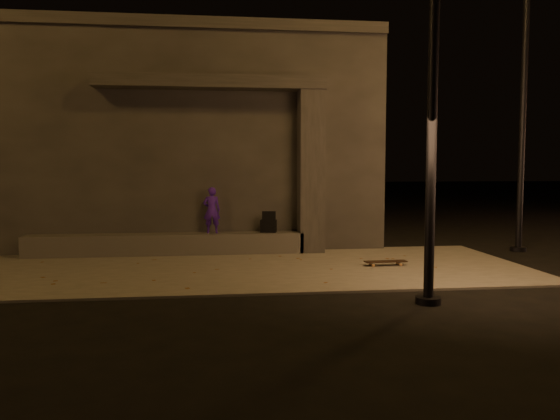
{
  "coord_description": "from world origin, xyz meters",
  "views": [
    {
      "loc": [
        -0.47,
        -8.32,
        1.96
      ],
      "look_at": [
        0.79,
        2.0,
        1.13
      ],
      "focal_mm": 35.0,
      "sensor_mm": 36.0,
      "label": 1
    }
  ],
  "objects": [
    {
      "name": "ground",
      "position": [
        0.0,
        0.0,
        0.0
      ],
      "size": [
        120.0,
        120.0,
        0.0
      ],
      "primitive_type": "plane",
      "color": "black",
      "rests_on": "ground"
    },
    {
      "name": "sidewalk",
      "position": [
        0.0,
        2.0,
        0.02
      ],
      "size": [
        11.0,
        4.4,
        0.04
      ],
      "primitive_type": "cube",
      "color": "#615D56",
      "rests_on": "ground"
    },
    {
      "name": "street_lamp_2",
      "position": [
        6.54,
        3.45,
        4.28
      ],
      "size": [
        0.36,
        0.36,
        7.58
      ],
      "color": "black",
      "rests_on": "ground"
    },
    {
      "name": "building",
      "position": [
        -1.0,
        6.49,
        2.61
      ],
      "size": [
        9.0,
        5.1,
        5.22
      ],
      "color": "#33302E",
      "rests_on": "ground"
    },
    {
      "name": "column",
      "position": [
        1.7,
        3.75,
        1.84
      ],
      "size": [
        0.55,
        0.55,
        3.6
      ],
      "primitive_type": "cube",
      "color": "#33302E",
      "rests_on": "sidewalk"
    },
    {
      "name": "ledge",
      "position": [
        -1.5,
        3.75,
        0.27
      ],
      "size": [
        6.0,
        0.55,
        0.45
      ],
      "primitive_type": "cube",
      "color": "#58554F",
      "rests_on": "sidewalk"
    },
    {
      "name": "skateboarder",
      "position": [
        -0.51,
        3.75,
        1.0
      ],
      "size": [
        0.38,
        0.25,
        1.02
      ],
      "primitive_type": "imported",
      "rotation": [
        0.0,
        0.0,
        3.16
      ],
      "color": "#4319A8",
      "rests_on": "ledge"
    },
    {
      "name": "backpack",
      "position": [
        0.74,
        3.75,
        0.66
      ],
      "size": [
        0.39,
        0.31,
        0.48
      ],
      "rotation": [
        0.0,
        0.0,
        -0.29
      ],
      "color": "black",
      "rests_on": "ledge"
    },
    {
      "name": "canopy",
      "position": [
        -0.5,
        3.8,
        3.78
      ],
      "size": [
        5.0,
        0.7,
        0.28
      ],
      "primitive_type": "cube",
      "color": "#33302E",
      "rests_on": "column"
    },
    {
      "name": "skateboard",
      "position": [
        2.84,
        1.82,
        0.11
      ],
      "size": [
        0.83,
        0.24,
        0.09
      ],
      "rotation": [
        0.0,
        0.0,
        0.03
      ],
      "color": "black",
      "rests_on": "sidewalk"
    }
  ]
}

